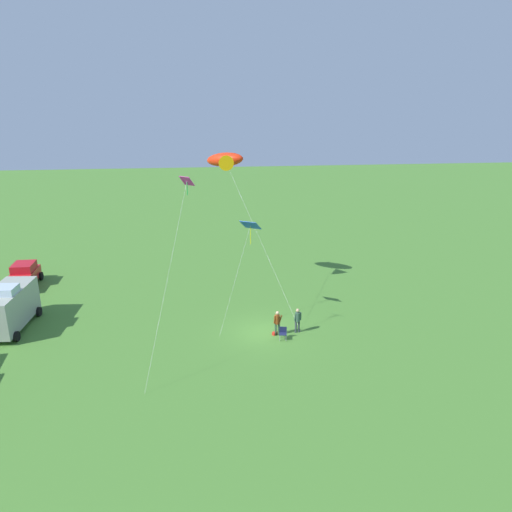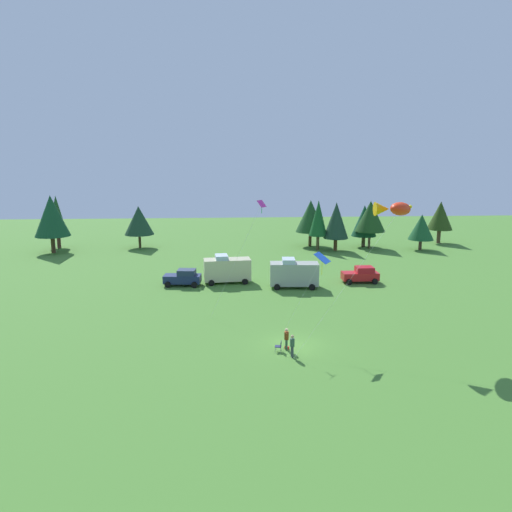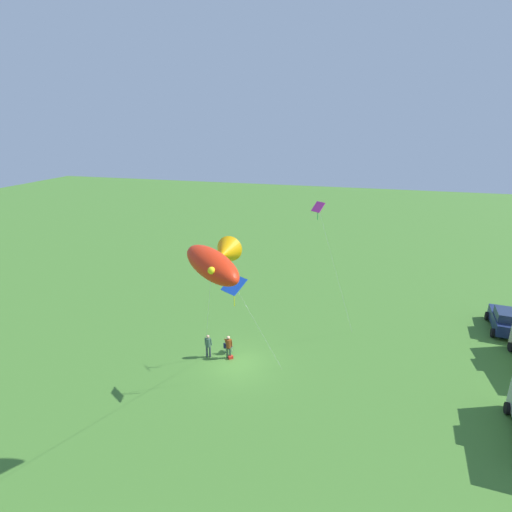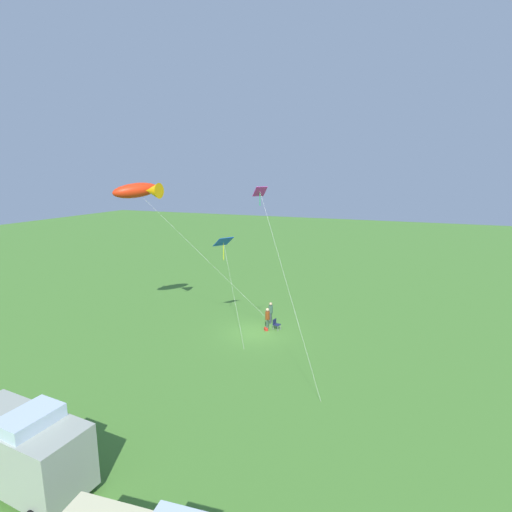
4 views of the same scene
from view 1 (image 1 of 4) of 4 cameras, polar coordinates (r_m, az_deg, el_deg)
name	(u,v)px [view 1 (image 1 of 4)]	position (r m, az deg, el deg)	size (l,w,h in m)	color
ground_plane	(264,332)	(34.45, 0.87, -8.65)	(160.00, 160.00, 0.00)	#457A2D
person_kite_flyer	(298,319)	(34.05, 4.77, -7.14)	(0.39, 0.53, 1.74)	#353F45
folding_chair	(283,332)	(33.36, 3.11, -8.69)	(0.56, 0.56, 0.82)	#181F43
person_spectator	(277,321)	(33.59, 2.45, -7.46)	(0.37, 0.59, 1.74)	#36533E
backpack_on_grass	(275,333)	(34.03, 2.15, -8.81)	(0.32, 0.22, 0.22)	red
van_motorhome_grey	(8,307)	(38.20, -26.49, -5.19)	(5.55, 2.93, 3.34)	#99A092
car_red_sedan	(23,276)	(46.19, -25.06, -2.03)	(4.22, 2.24, 1.89)	red
kite_large_fish	(225,160)	(39.31, -3.56, 10.88)	(10.65, 6.27, 11.30)	red
kite_diamond_rainbow	(185,191)	(28.68, -8.11, 7.39)	(4.97, 3.13, 11.07)	#D4319E
kite_diamond_blue	(250,227)	(34.09, -0.68, 3.35)	(3.42, 3.19, 7.30)	blue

